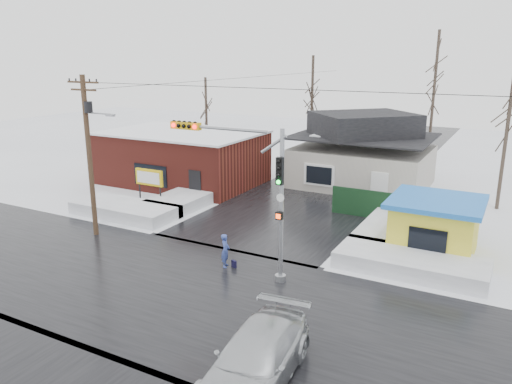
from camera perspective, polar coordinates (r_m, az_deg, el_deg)
The scene contains 21 objects.
ground at distance 22.83m, azimuth -9.84°, elevation -10.79°, with size 120.00×120.00×0.00m, color white.
road_ns at distance 22.83m, azimuth -9.84°, elevation -10.77°, with size 10.00×120.00×0.02m, color black.
road_ew at distance 22.83m, azimuth -9.84°, elevation -10.77°, with size 120.00×10.00×0.02m, color black.
snowbank_nw at distance 33.17m, azimuth -14.73°, elevation -1.95°, with size 7.00×3.00×0.80m, color white.
snowbank_ne at distance 25.17m, azimuth 17.29°, elevation -7.74°, with size 7.00×3.00×0.80m, color white.
snowbank_nside_w at distance 35.65m, azimuth -6.92°, elevation -0.35°, with size 3.00×8.00×0.80m, color white.
snowbank_nside_e at distance 30.13m, azimuth 15.48°, elevation -3.76°, with size 3.00×8.00×0.80m, color white.
traffic_signal at distance 22.31m, azimuth -0.73°, elevation 1.25°, with size 6.05×0.68×7.00m.
utility_pole at distance 28.94m, azimuth -18.50°, elevation 4.89°, with size 3.15×0.44×9.00m.
brick_building at distance 40.70m, azimuth -8.38°, elevation 3.99°, with size 12.20×8.20×4.12m.
marquee_sign at distance 34.55m, azimuth -12.11°, elevation 1.52°, with size 2.20×0.21×2.55m.
house at distance 40.17m, azimuth 12.07°, elevation 4.45°, with size 10.40×8.40×5.76m.
kiosk at distance 27.51m, azimuth 19.74°, elevation -3.60°, with size 4.60×4.60×2.88m.
fence at distance 31.95m, azimuth 15.50°, elevation -1.73°, with size 8.00×0.12×1.80m, color black.
tree_far_left at distance 45.29m, azimuth 6.49°, elevation 12.69°, with size 3.00×3.00×10.00m.
tree_far_mid at distance 44.49m, azimuth 19.96°, elevation 13.90°, with size 3.00×3.00×12.00m.
tree_far_right at distance 36.07m, azimuth 27.11°, elevation 9.21°, with size 3.00×3.00×9.00m.
tree_far_west at distance 48.32m, azimuth -5.76°, elevation 10.98°, with size 3.00×3.00×8.00m.
pedestrian at distance 24.34m, azimuth -3.52°, elevation -6.73°, with size 0.61×0.40×1.67m, color #384A9D.
car at distance 16.40m, azimuth 0.01°, elevation -18.54°, with size 2.32×5.70×1.66m, color #BABDC2.
shopping_bag at distance 24.49m, azimuth -2.53°, elevation -8.25°, with size 0.28×0.12×0.35m, color black.
Camera 1 is at (12.96, -15.95, 9.96)m, focal length 35.00 mm.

